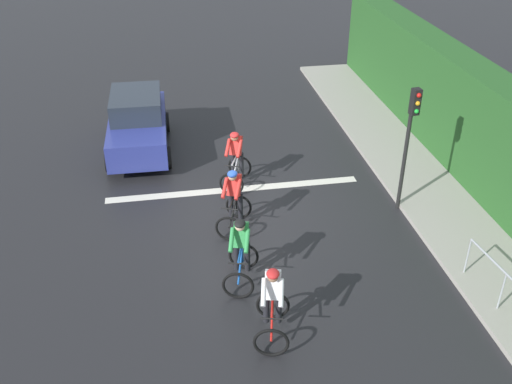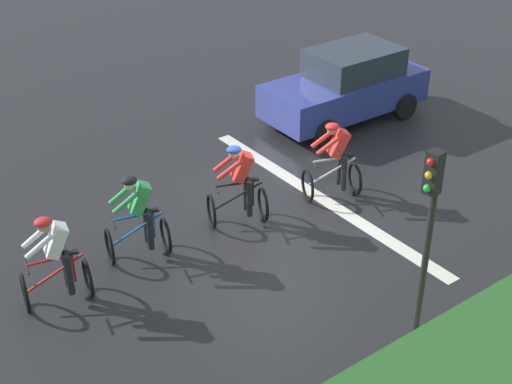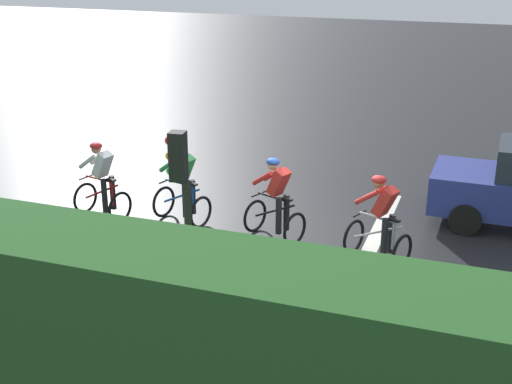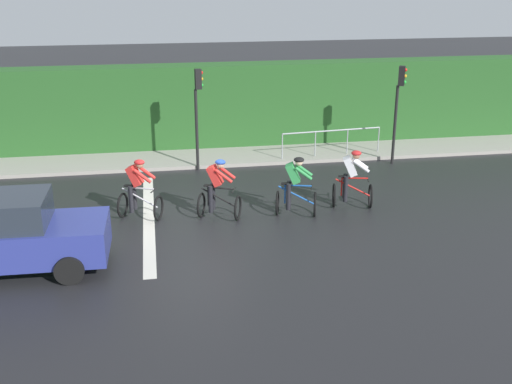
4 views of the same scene
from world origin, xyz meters
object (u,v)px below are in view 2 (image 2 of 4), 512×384
(cyclist_lead, at_px, (56,262))
(car_navy, at_px, (347,85))
(cyclist_mid, at_px, (239,187))
(cyclist_fourth, at_px, (334,162))
(traffic_light_near_crossing, at_px, (428,221))
(cyclist_second, at_px, (138,219))

(cyclist_lead, height_order, car_navy, car_navy)
(cyclist_mid, distance_m, cyclist_fourth, 2.12)
(cyclist_mid, bearing_deg, car_navy, -64.66)
(cyclist_lead, bearing_deg, cyclist_fourth, -91.38)
(cyclist_mid, distance_m, traffic_light_near_crossing, 4.60)
(cyclist_second, xyz_separation_m, cyclist_fourth, (-0.49, -4.18, 0.00))
(cyclist_lead, distance_m, cyclist_second, 1.73)
(car_navy, bearing_deg, cyclist_lead, 106.16)
(cyclist_lead, height_order, cyclist_fourth, same)
(car_navy, bearing_deg, traffic_light_near_crossing, 144.73)
(cyclist_lead, relative_size, traffic_light_near_crossing, 0.50)
(cyclist_second, xyz_separation_m, traffic_light_near_crossing, (-4.51, -2.22, 1.43))
(car_navy, height_order, traffic_light_near_crossing, traffic_light_near_crossing)
(cyclist_mid, bearing_deg, cyclist_lead, 93.06)
(cyclist_fourth, height_order, traffic_light_near_crossing, traffic_light_near_crossing)
(cyclist_second, distance_m, car_navy, 7.26)
(cyclist_second, distance_m, traffic_light_near_crossing, 5.23)
(traffic_light_near_crossing, bearing_deg, cyclist_mid, 1.84)
(cyclist_fourth, xyz_separation_m, traffic_light_near_crossing, (-4.02, 1.96, 1.43))
(cyclist_fourth, bearing_deg, car_navy, -46.24)
(cyclist_lead, xyz_separation_m, cyclist_fourth, (-0.14, -5.87, 0.00))
(cyclist_second, bearing_deg, cyclist_lead, 101.53)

